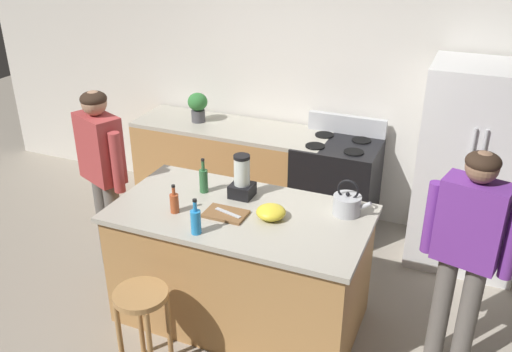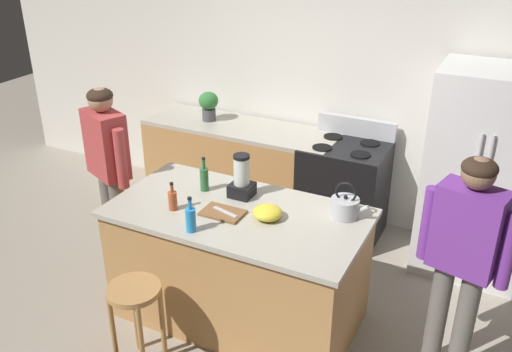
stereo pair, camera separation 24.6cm
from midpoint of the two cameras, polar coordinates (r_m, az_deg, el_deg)
The scene contains 18 objects.
ground_plane at distance 4.51m, azimuth -0.14°, elevation -14.03°, with size 14.00×14.00×0.00m, color #9E9384.
back_wall at distance 5.50m, azimuth 9.12°, elevation 9.21°, with size 8.00×0.10×2.70m, color silver.
kitchen_island at distance 4.22m, azimuth -0.15°, elevation -9.15°, with size 1.86×0.98×0.93m.
back_counter_run at distance 5.74m, azimuth -0.34°, elevation 0.83°, with size 2.00×0.64×0.93m.
refrigerator at distance 5.01m, azimuth 23.66°, elevation 0.06°, with size 0.90×0.73×1.80m.
stove_range at distance 5.35m, azimuth 10.28°, elevation -1.42°, with size 0.76×0.65×1.11m.
person_by_island_left at distance 4.75m, azimuth -13.59°, elevation 1.42°, with size 0.58×0.36×1.63m.
person_by_sink_right at distance 3.74m, azimuth 22.44°, elevation -7.19°, with size 0.59×0.31×1.61m.
bar_stool at distance 3.83m, azimuth -10.49°, elevation -13.02°, with size 0.36×0.36×0.66m.
potted_plant at distance 5.67m, azimuth -3.67°, elevation 7.40°, with size 0.20×0.20×0.30m.
blender_appliance at distance 4.12m, azimuth 0.22°, elevation -0.33°, with size 0.17×0.17×0.34m.
bottle_olive_oil at distance 4.23m, azimuth -3.70°, elevation -0.27°, with size 0.07×0.07×0.28m.
bottle_soda at distance 3.71m, azimuth -4.87°, elevation -4.46°, with size 0.07×0.07×0.26m.
bottle_cooking_sauce at distance 3.99m, azimuth -6.85°, elevation -2.48°, with size 0.06×0.06×0.22m.
mixing_bowl at distance 3.86m, azimuth 2.99°, elevation -3.85°, with size 0.21×0.21×0.09m, color yellow.
tea_kettle at distance 3.94m, azimuth 10.95°, elevation -3.16°, with size 0.28×0.20×0.27m.
cutting_board at distance 3.93m, azimuth -1.67°, elevation -3.85°, with size 0.30×0.20×0.02m, color brown.
chef_knife at distance 3.92m, azimuth -1.41°, elevation -3.75°, with size 0.22×0.03×0.01m, color #B7BABF.
Camera 2 is at (1.67, -3.04, 2.88)m, focal length 38.77 mm.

